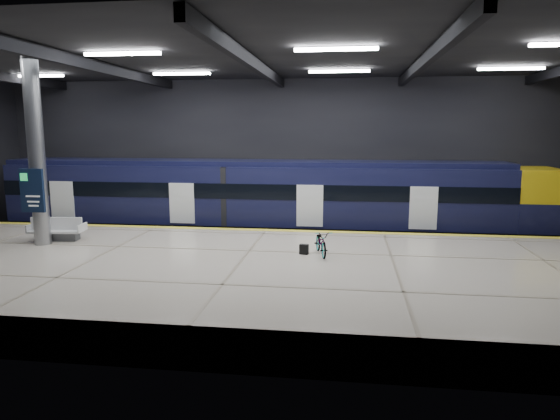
# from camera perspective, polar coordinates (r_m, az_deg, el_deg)

# --- Properties ---
(ground) EXTENTS (30.00, 30.00, 0.00)m
(ground) POSITION_cam_1_polar(r_m,az_deg,el_deg) (19.27, -2.90, -7.13)
(ground) COLOR black
(ground) RESTS_ON ground
(room_shell) EXTENTS (30.10, 16.10, 8.05)m
(room_shell) POSITION_cam_1_polar(r_m,az_deg,el_deg) (18.50, -3.04, 10.13)
(room_shell) COLOR black
(room_shell) RESTS_ON ground
(platform) EXTENTS (30.00, 11.00, 1.10)m
(platform) POSITION_cam_1_polar(r_m,az_deg,el_deg) (16.77, -4.48, -7.70)
(platform) COLOR beige
(platform) RESTS_ON ground
(safety_strip) EXTENTS (30.00, 0.40, 0.01)m
(safety_strip) POSITION_cam_1_polar(r_m,az_deg,el_deg) (21.64, -1.59, -2.29)
(safety_strip) COLOR yellow
(safety_strip) RESTS_ON platform
(rails) EXTENTS (30.00, 1.52, 0.16)m
(rails) POSITION_cam_1_polar(r_m,az_deg,el_deg) (24.51, -0.55, -3.38)
(rails) COLOR gray
(rails) RESTS_ON ground
(train) EXTENTS (29.40, 2.84, 3.79)m
(train) POSITION_cam_1_polar(r_m,az_deg,el_deg) (24.08, 0.82, 1.18)
(train) COLOR black
(train) RESTS_ON ground
(bench) EXTENTS (2.16, 1.09, 0.92)m
(bench) POSITION_cam_1_polar(r_m,az_deg,el_deg) (21.48, -24.11, -2.33)
(bench) COLOR #595B60
(bench) RESTS_ON platform
(bicycle) EXTENTS (0.97, 1.78, 0.89)m
(bicycle) POSITION_cam_1_polar(r_m,az_deg,el_deg) (17.38, 4.74, -3.70)
(bicycle) COLOR #99999E
(bicycle) RESTS_ON platform
(pannier_bag) EXTENTS (0.33, 0.24, 0.35)m
(pannier_bag) POSITION_cam_1_polar(r_m,az_deg,el_deg) (17.49, 2.75, -4.51)
(pannier_bag) COLOR black
(pannier_bag) RESTS_ON platform
(info_column) EXTENTS (0.90, 0.78, 6.90)m
(info_column) POSITION_cam_1_polar(r_m,az_deg,el_deg) (20.63, -26.10, 5.62)
(info_column) COLOR #9EA0A5
(info_column) RESTS_ON platform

